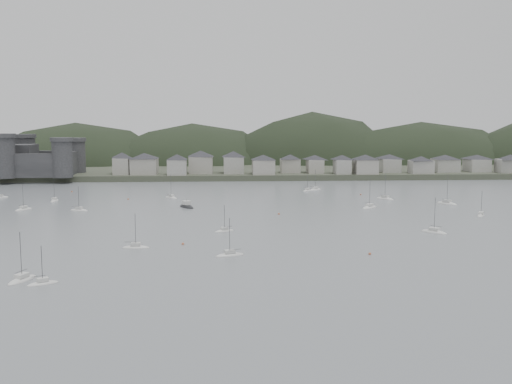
{
  "coord_description": "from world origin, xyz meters",
  "views": [
    {
      "loc": [
        -12.11,
        -131.5,
        31.28
      ],
      "look_at": [
        0.0,
        75.0,
        6.0
      ],
      "focal_mm": 40.98,
      "sensor_mm": 36.0,
      "label": 1
    }
  ],
  "objects": [
    {
      "name": "forested_ridge",
      "position": [
        4.83,
        269.4,
        -11.28
      ],
      "size": [
        851.55,
        103.94,
        102.57
      ],
      "color": "black",
      "rests_on": "ground"
    },
    {
      "name": "castle",
      "position": [
        -120.0,
        179.8,
        10.96
      ],
      "size": [
        66.0,
        43.0,
        20.0
      ],
      "color": "#2F2F31",
      "rests_on": "far_shore_land"
    },
    {
      "name": "ground",
      "position": [
        0.0,
        0.0,
        0.0
      ],
      "size": [
        900.0,
        900.0,
        0.0
      ],
      "primitive_type": "plane",
      "color": "slate",
      "rests_on": "ground"
    },
    {
      "name": "sailboat_lead",
      "position": [
        -77.75,
        99.4,
        0.18
      ],
      "size": [
        2.36,
        7.23,
        9.89
      ],
      "rotation": [
        0.0,
        0.0,
        -0.01
      ],
      "color": "silver",
      "rests_on": "ground"
    },
    {
      "name": "waterfront_town",
      "position": [
        50.59,
        183.34,
        8.66
      ],
      "size": [
        451.48,
        28.46,
        12.92
      ],
      "color": "#9B978E",
      "rests_on": "far_shore_land"
    },
    {
      "name": "motor_launch_far",
      "position": [
        -25.03,
        79.58,
        0.28
      ],
      "size": [
        7.26,
        9.58,
        4.16
      ],
      "rotation": [
        0.0,
        0.0,
        3.64
      ],
      "color": "black",
      "rests_on": "ground"
    },
    {
      "name": "moored_fleet",
      "position": [
        -15.89,
        53.09,
        0.18
      ],
      "size": [
        237.64,
        155.34,
        12.15
      ],
      "color": "silver",
      "rests_on": "ground"
    },
    {
      "name": "far_shore_land",
      "position": [
        0.0,
        295.0,
        1.5
      ],
      "size": [
        900.0,
        250.0,
        3.0
      ],
      "primitive_type": "cube",
      "color": "#383D2D",
      "rests_on": "ground"
    },
    {
      "name": "mooring_buoys",
      "position": [
        -9.45,
        61.73,
        0.15
      ],
      "size": [
        182.18,
        128.04,
        0.7
      ],
      "color": "#B65F3C",
      "rests_on": "ground"
    }
  ]
}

